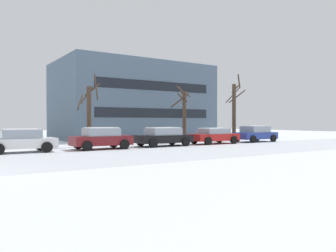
{
  "coord_description": "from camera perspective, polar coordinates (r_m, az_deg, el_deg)",
  "views": [
    {
      "loc": [
        0.1,
        -13.57,
        1.85
      ],
      "look_at": [
        12.16,
        4.67,
        1.55
      ],
      "focal_mm": 36.33,
      "sensor_mm": 36.0,
      "label": 1
    }
  ],
  "objects": [
    {
      "name": "parked_car_white",
      "position": [
        21.91,
        -23.46,
        -2.24
      ],
      "size": [
        3.99,
        2.06,
        1.4
      ],
      "color": "white",
      "rests_on": "ground"
    },
    {
      "name": "tree_far_left",
      "position": [
        29.87,
        2.67,
        2.14
      ],
      "size": [
        1.99,
        2.01,
        4.94
      ],
      "color": "#423326",
      "rests_on": "ground"
    },
    {
      "name": "parked_car_red",
      "position": [
        28.2,
        7.72,
        -1.6
      ],
      "size": [
        4.21,
        2.09,
        1.31
      ],
      "color": "red",
      "rests_on": "ground"
    },
    {
      "name": "parked_car_black",
      "position": [
        25.3,
        -0.82,
        -1.77
      ],
      "size": [
        4.33,
        2.15,
        1.4
      ],
      "color": "black",
      "rests_on": "ground"
    },
    {
      "name": "parked_car_blue",
      "position": [
        31.67,
        14.4,
        -1.24
      ],
      "size": [
        3.98,
        2.21,
        1.46
      ],
      "color": "#283D93",
      "rests_on": "ground"
    },
    {
      "name": "tree_far_right",
      "position": [
        33.3,
        11.06,
        2.67
      ],
      "size": [
        1.38,
        1.88,
        6.31
      ],
      "color": "#423326",
      "rests_on": "ground"
    },
    {
      "name": "parked_car_maroon",
      "position": [
        22.98,
        -11.14,
        -2.0
      ],
      "size": [
        3.94,
        2.09,
        1.45
      ],
      "color": "maroon",
      "rests_on": "ground"
    },
    {
      "name": "tree_far_mid",
      "position": [
        25.68,
        -13.11,
        2.12
      ],
      "size": [
        1.89,
        1.78,
        5.32
      ],
      "color": "#423326",
      "rests_on": "ground"
    },
    {
      "name": "building_far_right",
      "position": [
        37.47,
        -6.03,
        4.11
      ],
      "size": [
        15.76,
        10.06,
        8.05
      ],
      "color": "slate",
      "rests_on": "ground"
    }
  ]
}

